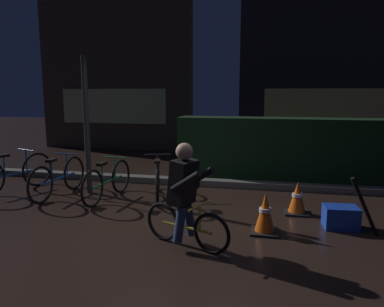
# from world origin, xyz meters

# --- Properties ---
(ground_plane) EXTENTS (40.00, 40.00, 0.00)m
(ground_plane) POSITION_xyz_m (0.00, 0.00, 0.00)
(ground_plane) COLOR black
(sidewalk_curb) EXTENTS (12.00, 0.24, 0.12)m
(sidewalk_curb) POSITION_xyz_m (0.00, 2.20, 0.06)
(sidewalk_curb) COLOR #56544F
(sidewalk_curb) RESTS_ON ground
(hedge_row) EXTENTS (4.80, 0.70, 1.30)m
(hedge_row) POSITION_xyz_m (1.80, 3.10, 0.65)
(hedge_row) COLOR black
(hedge_row) RESTS_ON ground
(storefront_left) EXTENTS (5.01, 0.54, 4.75)m
(storefront_left) POSITION_xyz_m (-3.62, 6.50, 2.36)
(storefront_left) COLOR #42382D
(storefront_left) RESTS_ON ground
(storefront_right) EXTENTS (5.26, 0.54, 4.95)m
(storefront_right) POSITION_xyz_m (2.97, 7.20, 2.46)
(storefront_right) COLOR #262328
(storefront_right) RESTS_ON ground
(street_post) EXTENTS (0.10, 0.10, 2.46)m
(street_post) POSITION_xyz_m (-1.86, 1.20, 1.23)
(street_post) COLOR #2D2D33
(street_post) RESTS_ON ground
(parked_bike_leftmost) EXTENTS (0.61, 1.57, 0.76)m
(parked_bike_leftmost) POSITION_xyz_m (-3.25, 0.97, 0.35)
(parked_bike_leftmost) COLOR black
(parked_bike_leftmost) RESTS_ON ground
(parked_bike_left_mid) EXTENTS (0.46, 1.59, 0.73)m
(parked_bike_left_mid) POSITION_xyz_m (-2.27, 0.87, 0.33)
(parked_bike_left_mid) COLOR black
(parked_bike_left_mid) RESTS_ON ground
(parked_bike_center_left) EXTENTS (0.46, 1.53, 0.71)m
(parked_bike_center_left) POSITION_xyz_m (-1.34, 0.88, 0.32)
(parked_bike_center_left) COLOR black
(parked_bike_center_left) RESTS_ON ground
(parked_bike_center_right) EXTENTS (0.55, 1.55, 0.74)m
(parked_bike_center_right) POSITION_xyz_m (-0.52, 1.14, 0.34)
(parked_bike_center_right) COLOR black
(parked_bike_center_right) RESTS_ON ground
(traffic_cone_near) EXTENTS (0.36, 0.36, 0.54)m
(traffic_cone_near) POSITION_xyz_m (1.33, -0.10, 0.26)
(traffic_cone_near) COLOR black
(traffic_cone_near) RESTS_ON ground
(traffic_cone_far) EXTENTS (0.36, 0.36, 0.50)m
(traffic_cone_far) POSITION_xyz_m (1.79, 0.80, 0.24)
(traffic_cone_far) COLOR black
(traffic_cone_far) RESTS_ON ground
(blue_crate) EXTENTS (0.46, 0.35, 0.30)m
(blue_crate) POSITION_xyz_m (2.33, 0.30, 0.15)
(blue_crate) COLOR #193DB7
(blue_crate) RESTS_ON ground
(cyclist) EXTENTS (1.12, 0.65, 1.25)m
(cyclist) POSITION_xyz_m (0.41, -0.71, 0.63)
(cyclist) COLOR black
(cyclist) RESTS_ON ground
(closed_umbrella) EXTENTS (0.42, 0.20, 0.78)m
(closed_umbrella) POSITION_xyz_m (2.55, 0.05, 0.39)
(closed_umbrella) COLOR black
(closed_umbrella) RESTS_ON ground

